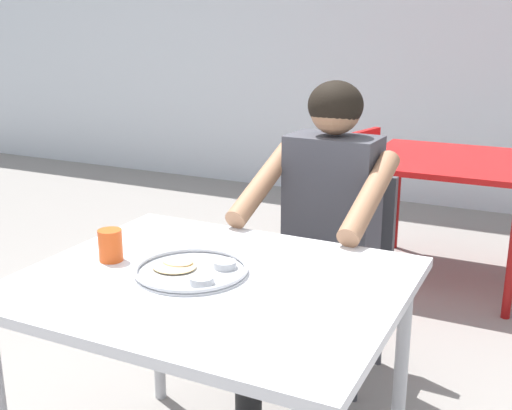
% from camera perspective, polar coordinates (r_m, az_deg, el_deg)
% --- Properties ---
extents(table_foreground, '(1.05, 0.87, 0.73)m').
position_cam_1_polar(table_foreground, '(1.81, -3.96, -8.80)').
color(table_foreground, silver).
rests_on(table_foreground, ground).
extents(thali_tray, '(0.33, 0.33, 0.03)m').
position_cam_1_polar(thali_tray, '(1.81, -5.83, -5.82)').
color(thali_tray, '#B7BABF').
rests_on(thali_tray, table_foreground).
extents(drinking_cup, '(0.07, 0.07, 0.10)m').
position_cam_1_polar(drinking_cup, '(1.93, -13.04, -3.48)').
color(drinking_cup, '#D84C19').
rests_on(drinking_cup, table_foreground).
extents(chair_foreground, '(0.41, 0.41, 0.83)m').
position_cam_1_polar(chair_foreground, '(2.63, 7.66, -4.92)').
color(chair_foreground, '#3F3F44').
rests_on(chair_foreground, ground).
extents(diner_foreground, '(0.50, 0.56, 1.22)m').
position_cam_1_polar(diner_foreground, '(2.36, 6.09, -1.10)').
color(diner_foreground, '#262626').
rests_on(diner_foreground, ground).
extents(table_background_red, '(0.88, 0.90, 0.71)m').
position_cam_1_polar(table_background_red, '(3.64, 17.19, 2.87)').
color(table_background_red, '#B71414').
rests_on(table_background_red, ground).
extents(chair_red_left, '(0.48, 0.48, 0.82)m').
position_cam_1_polar(chair_red_left, '(3.85, 7.90, 1.89)').
color(chair_red_left, '#B31312').
rests_on(chair_red_left, ground).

